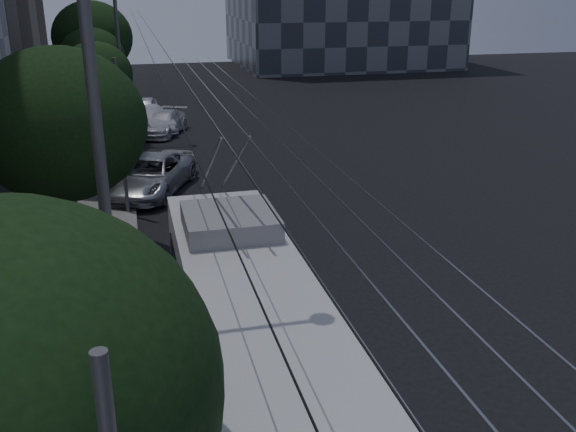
# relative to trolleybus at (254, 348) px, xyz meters

# --- Properties ---
(ground) EXTENTS (120.00, 120.00, 0.00)m
(ground) POSITION_rel_trolleybus_xyz_m (2.90, 3.32, -1.66)
(ground) COLOR black
(ground) RESTS_ON ground
(sidewalk) EXTENTS (5.00, 90.00, 0.15)m
(sidewalk) POSITION_rel_trolleybus_xyz_m (-4.60, 23.32, -1.59)
(sidewalk) COLOR slate
(sidewalk) RESTS_ON ground
(tram_rails) EXTENTS (4.52, 90.00, 0.02)m
(tram_rails) POSITION_rel_trolleybus_xyz_m (5.40, 23.32, -1.65)
(tram_rails) COLOR gray
(tram_rails) RESTS_ON ground
(overhead_wires) EXTENTS (2.23, 90.00, 6.00)m
(overhead_wires) POSITION_rel_trolleybus_xyz_m (-2.07, 23.32, 1.81)
(overhead_wires) COLOR black
(overhead_wires) RESTS_ON ground
(trolleybus) EXTENTS (2.68, 12.14, 5.63)m
(trolleybus) POSITION_rel_trolleybus_xyz_m (0.00, 0.00, 0.00)
(trolleybus) COLOR #BBBBBD
(trolleybus) RESTS_ON ground
(pickup_silver) EXTENTS (4.58, 6.23, 1.57)m
(pickup_silver) POSITION_rel_trolleybus_xyz_m (-1.40, 16.00, -0.88)
(pickup_silver) COLOR #B2B6BB
(pickup_silver) RESTS_ON ground
(car_white_a) EXTENTS (3.20, 4.48, 1.42)m
(car_white_a) POSITION_rel_trolleybus_xyz_m (-0.57, 17.32, -0.95)
(car_white_a) COLOR #B1B1B5
(car_white_a) RESTS_ON ground
(car_white_b) EXTENTS (3.56, 4.98, 1.34)m
(car_white_b) POSITION_rel_trolleybus_xyz_m (-0.15, 27.32, -0.99)
(car_white_b) COLOR silver
(car_white_b) RESTS_ON ground
(car_white_c) EXTENTS (3.22, 4.97, 1.55)m
(car_white_c) POSITION_rel_trolleybus_xyz_m (-0.96, 28.00, -0.89)
(car_white_c) COLOR silver
(car_white_c) RESTS_ON ground
(car_white_d) EXTENTS (2.00, 3.84, 1.25)m
(car_white_d) POSITION_rel_trolleybus_xyz_m (-0.97, 33.13, -1.04)
(car_white_d) COLOR white
(car_white_d) RESTS_ON ground
(tree_0) EXTENTS (4.76, 4.76, 6.54)m
(tree_0) POSITION_rel_trolleybus_xyz_m (-3.60, -4.62, 2.72)
(tree_0) COLOR #2C2118
(tree_0) RESTS_ON ground
(tree_1) EXTENTS (5.21, 5.21, 6.83)m
(tree_1) POSITION_rel_trolleybus_xyz_m (-4.10, 9.32, 2.81)
(tree_1) COLOR #2C2118
(tree_1) RESTS_ON ground
(tree_2) EXTENTS (3.81, 3.81, 5.44)m
(tree_2) POSITION_rel_trolleybus_xyz_m (-3.60, 17.30, 2.04)
(tree_2) COLOR #2C2118
(tree_2) RESTS_ON ground
(tree_3) EXTENTS (3.85, 3.85, 5.62)m
(tree_3) POSITION_rel_trolleybus_xyz_m (-3.60, 25.32, 2.20)
(tree_3) COLOR #2C2118
(tree_3) RESTS_ON ground
(tree_4) EXTENTS (4.19, 4.19, 5.84)m
(tree_4) POSITION_rel_trolleybus_xyz_m (-4.07, 33.31, 2.27)
(tree_4) COLOR #2C2118
(tree_4) RESTS_ON ground
(tree_5) EXTENTS (5.42, 5.42, 7.42)m
(tree_5) POSITION_rel_trolleybus_xyz_m (-4.08, 36.47, 3.30)
(tree_5) COLOR #2C2118
(tree_5) RESTS_ON ground
(streetlamp_near) EXTENTS (2.58, 0.44, 10.76)m
(streetlamp_near) POSITION_rel_trolleybus_xyz_m (-2.14, -0.39, 4.77)
(streetlamp_near) COLOR slate
(streetlamp_near) RESTS_ON ground
(streetlamp_far) EXTENTS (2.34, 0.44, 9.64)m
(streetlamp_far) POSITION_rel_trolleybus_xyz_m (-1.89, 25.66, 4.16)
(streetlamp_far) COLOR slate
(streetlamp_far) RESTS_ON ground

